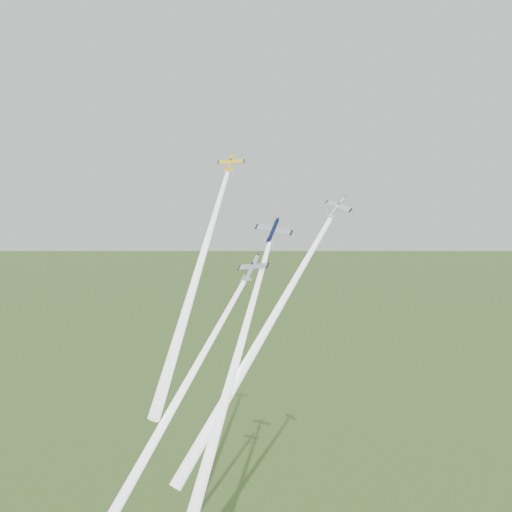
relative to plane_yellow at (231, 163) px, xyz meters
name	(u,v)px	position (x,y,z in m)	size (l,w,h in m)	color
plane_yellow	(231,163)	(0.00, 0.00, 0.00)	(6.61, 6.55, 1.03)	yellow
smoke_trail_yellow	(195,280)	(6.87, -21.45, -24.33)	(2.24, 2.24, 59.91)	white
plane_navy	(273,231)	(16.49, -7.35, -14.82)	(8.22, 8.15, 1.29)	#0C1234
smoke_trail_navy	(231,379)	(22.19, -30.06, -40.11)	(2.24, 2.24, 62.53)	white
plane_silver_right	(337,207)	(27.93, -0.25, -9.69)	(6.74, 6.68, 1.06)	silver
smoke_trail_silver_right	(260,340)	(23.51, -22.55, -34.25)	(2.24, 2.24, 60.53)	white
plane_silver_low	(252,268)	(16.51, -15.22, -21.83)	(8.03, 7.97, 1.26)	#A2A8B0
smoke_trail_silver_low	(159,432)	(13.58, -40.06, -48.84)	(2.24, 2.24, 67.22)	white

